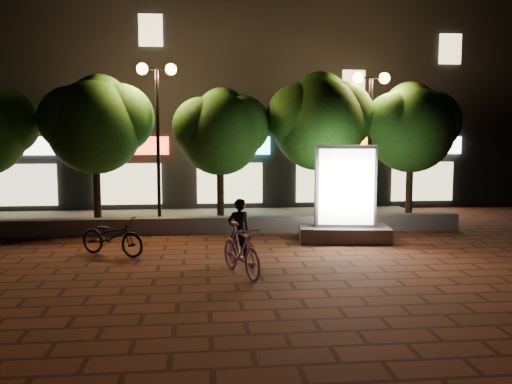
{
  "coord_description": "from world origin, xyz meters",
  "views": [
    {
      "loc": [
        -0.11,
        -12.0,
        2.94
      ],
      "look_at": [
        1.29,
        1.5,
        1.52
      ],
      "focal_mm": 36.94,
      "sensor_mm": 36.0,
      "label": 1
    }
  ],
  "objects": [
    {
      "name": "ad_kiosk",
      "position": [
        3.9,
        2.39,
        1.1
      ],
      "size": [
        2.66,
        1.59,
        2.72
      ],
      "color": "slate",
      "rests_on": "ground"
    },
    {
      "name": "tree_far_right",
      "position": [
        7.05,
        5.46,
        3.37
      ],
      "size": [
        3.48,
        2.9,
        4.76
      ],
      "color": "black",
      "rests_on": "sidewalk"
    },
    {
      "name": "sidewalk",
      "position": [
        0.0,
        6.5,
        0.04
      ],
      "size": [
        16.0,
        5.0,
        0.08
      ],
      "primitive_type": "cube",
      "color": "slate",
      "rests_on": "ground"
    },
    {
      "name": "scooter_parked",
      "position": [
        -2.34,
        1.18,
        0.49
      ],
      "size": [
        1.93,
        1.49,
        0.98
      ],
      "primitive_type": "imported",
      "rotation": [
        0.0,
        0.0,
        1.05
      ],
      "color": "black",
      "rests_on": "ground"
    },
    {
      "name": "scooter_pink",
      "position": [
        0.7,
        -1.07,
        0.56
      ],
      "size": [
        1.11,
        1.93,
        1.12
      ],
      "primitive_type": "imported",
      "rotation": [
        0.0,
        0.0,
        0.34
      ],
      "color": "#BD7DAC",
      "rests_on": "ground"
    },
    {
      "name": "ground",
      "position": [
        0.0,
        0.0,
        0.0
      ],
      "size": [
        80.0,
        80.0,
        0.0
      ],
      "primitive_type": "plane",
      "color": "#5E2C1D",
      "rests_on": "ground"
    },
    {
      "name": "tree_mid",
      "position": [
        0.55,
        5.46,
        3.22
      ],
      "size": [
        3.24,
        2.7,
        4.5
      ],
      "color": "black",
      "rests_on": "sidewalk"
    },
    {
      "name": "building_block",
      "position": [
        -0.01,
        12.99,
        5.0
      ],
      "size": [
        28.0,
        8.12,
        11.3
      ],
      "color": "black",
      "rests_on": "ground"
    },
    {
      "name": "tree_left",
      "position": [
        -3.45,
        5.46,
        3.44
      ],
      "size": [
        3.6,
        3.0,
        4.89
      ],
      "color": "black",
      "rests_on": "sidewalk"
    },
    {
      "name": "street_lamp_left",
      "position": [
        -1.5,
        5.2,
        4.03
      ],
      "size": [
        1.26,
        0.36,
        5.18
      ],
      "color": "black",
      "rests_on": "sidewalk"
    },
    {
      "name": "retaining_wall",
      "position": [
        0.0,
        4.0,
        0.25
      ],
      "size": [
        16.0,
        0.45,
        0.5
      ],
      "primitive_type": "cube",
      "color": "slate",
      "rests_on": "ground"
    },
    {
      "name": "tree_right",
      "position": [
        3.86,
        5.46,
        3.57
      ],
      "size": [
        3.72,
        3.1,
        5.07
      ],
      "color": "black",
      "rests_on": "sidewalk"
    },
    {
      "name": "street_lamp_right",
      "position": [
        5.5,
        5.2,
        3.89
      ],
      "size": [
        1.26,
        0.36,
        4.98
      ],
      "color": "black",
      "rests_on": "sidewalk"
    },
    {
      "name": "rider",
      "position": [
        0.74,
        0.09,
        0.76
      ],
      "size": [
        0.64,
        0.52,
        1.52
      ],
      "primitive_type": "imported",
      "rotation": [
        0.0,
        0.0,
        3.46
      ],
      "color": "black",
      "rests_on": "ground"
    }
  ]
}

